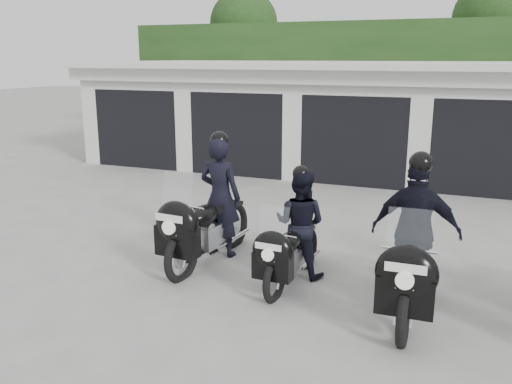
% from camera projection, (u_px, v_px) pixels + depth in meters
% --- Properties ---
extents(ground, '(80.00, 80.00, 0.00)m').
position_uv_depth(ground, '(277.00, 261.00, 8.48)').
color(ground, '#9A9A95').
rests_on(ground, ground).
extents(garage_block, '(16.40, 6.80, 2.96)m').
position_uv_depth(garage_block, '(373.00, 117.00, 15.39)').
color(garage_block, silver).
rests_on(garage_block, ground).
extents(background_vegetation, '(20.00, 3.90, 5.80)m').
position_uv_depth(background_vegetation, '(409.00, 66.00, 19.31)').
color(background_vegetation, '#183413').
rests_on(background_vegetation, ground).
extents(police_bike_a, '(0.83, 2.37, 2.06)m').
position_uv_depth(police_bike_a, '(210.00, 211.00, 8.30)').
color(police_bike_a, black).
rests_on(police_bike_a, ground).
extents(police_bike_b, '(0.79, 1.94, 1.68)m').
position_uv_depth(police_bike_b, '(296.00, 232.00, 7.63)').
color(police_bike_b, black).
rests_on(police_bike_b, ground).
extents(police_bike_c, '(1.13, 2.35, 2.05)m').
position_uv_depth(police_bike_c, '(414.00, 243.00, 6.72)').
color(police_bike_c, black).
rests_on(police_bike_c, ground).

